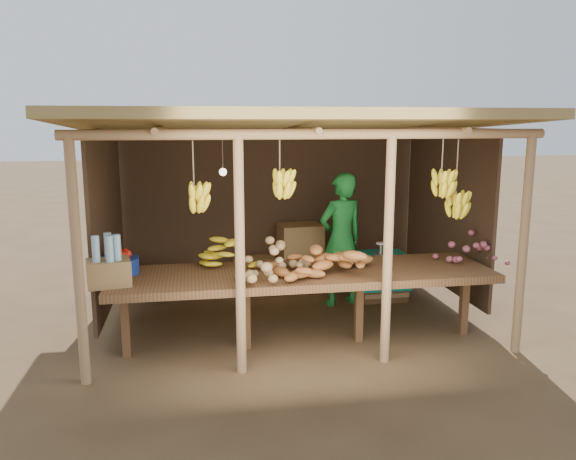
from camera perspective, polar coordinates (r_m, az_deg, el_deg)
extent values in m
plane|color=brown|center=(6.92, 0.00, -8.57)|extent=(60.00, 60.00, 0.00)
cylinder|color=#A77F56|center=(5.17, -20.58, -3.29)|extent=(0.09, 0.09, 2.20)
cylinder|color=#A77F56|center=(6.00, 22.79, -1.55)|extent=(0.09, 0.09, 2.20)
cylinder|color=#A77F56|center=(8.08, -16.73, 1.85)|extent=(0.09, 0.09, 2.20)
cylinder|color=#A77F56|center=(8.64, 12.14, 2.62)|extent=(0.09, 0.09, 2.20)
cylinder|color=#A77F56|center=(5.09, -4.90, -2.84)|extent=(0.09, 0.09, 2.20)
cylinder|color=#A77F56|center=(5.39, 10.11, -2.20)|extent=(0.09, 0.09, 2.20)
cylinder|color=#A77F56|center=(5.05, 2.94, 9.69)|extent=(4.40, 0.09, 0.09)
cylinder|color=#A77F56|center=(8.01, -1.86, 10.13)|extent=(4.40, 0.09, 0.09)
cube|color=#A1884B|center=(6.52, 0.00, 10.76)|extent=(4.70, 3.50, 0.28)
cube|color=#442F1F|center=(8.06, -1.79, 3.07)|extent=(4.20, 0.04, 1.98)
cube|color=#442F1F|center=(6.79, -17.88, 1.08)|extent=(0.04, 2.40, 1.98)
cube|color=#442F1F|center=(7.44, 15.74, 2.01)|extent=(0.04, 2.40, 1.98)
cube|color=brown|center=(5.80, 1.60, -4.56)|extent=(3.90, 1.05, 0.08)
cube|color=brown|center=(5.85, -16.19, -8.96)|extent=(0.08, 0.08, 0.72)
cube|color=brown|center=(5.84, -4.27, -8.61)|extent=(0.08, 0.08, 0.72)
cube|color=brown|center=(6.06, 7.21, -7.92)|extent=(0.08, 0.08, 0.72)
cube|color=brown|center=(6.50, 17.46, -7.04)|extent=(0.08, 0.08, 0.72)
cylinder|color=navy|center=(5.93, -17.06, -3.50)|extent=(0.45, 0.45, 0.16)
cube|color=olive|center=(5.52, -17.75, -4.15)|extent=(0.44, 0.38, 0.25)
imported|color=#1B7B2E|center=(7.13, 5.42, -0.97)|extent=(0.71, 0.57, 1.69)
cube|color=brown|center=(7.57, 9.41, -4.83)|extent=(0.59, 0.50, 0.55)
cube|color=#0D9683|center=(7.49, 9.48, -2.61)|extent=(0.66, 0.57, 0.05)
cube|color=olive|center=(7.82, 1.24, -4.35)|extent=(0.57, 0.46, 0.46)
cube|color=olive|center=(7.71, 1.26, -1.08)|extent=(0.57, 0.46, 0.46)
cube|color=olive|center=(7.73, -3.34, -4.55)|extent=(0.57, 0.46, 0.46)
ellipsoid|color=#442F1F|center=(7.62, -13.75, -5.07)|extent=(0.43, 0.43, 0.58)
ellipsoid|color=#442F1F|center=(7.60, -10.81, -4.99)|extent=(0.43, 0.43, 0.58)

